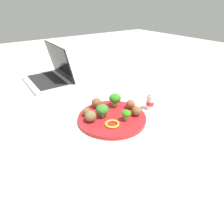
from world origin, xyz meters
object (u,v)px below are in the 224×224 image
object	(u,v)px
broccoli_floret_mid_left	(115,99)
meatball_back_left	(97,103)
meatball_mid_right	(130,104)
laptop	(51,75)
meatball_center	(86,112)
meatball_far_rim	(91,116)
pepper_ring_back_left	(112,124)
meatball_back_right	(136,111)
knife	(52,144)
fork	(55,150)
yogurt_bottle	(150,102)
plate	(112,118)
broccoli_floret_center	(102,110)
napkin	(56,147)
broccoli_floret_far_rim	(126,114)

from	to	relation	value
broccoli_floret_mid_left	meatball_back_left	bearing A→B (deg)	-29.30
meatball_mid_right	laptop	distance (m)	0.57
meatball_back_left	meatball_center	bearing A→B (deg)	26.79
meatball_far_rim	pepper_ring_back_left	bearing A→B (deg)	126.66
meatball_back_right	laptop	size ratio (longest dim) A/B	0.12
broccoli_floret_mid_left	pepper_ring_back_left	world-z (taller)	broccoli_floret_mid_left
meatball_far_rim	meatball_back_left	xyz separation A→B (m)	(-0.08, -0.08, -0.00)
meatball_back_right	knife	world-z (taller)	meatball_back_right
pepper_ring_back_left	fork	world-z (taller)	pepper_ring_back_left
yogurt_bottle	plate	bearing A→B (deg)	-8.05
broccoli_floret_center	fork	world-z (taller)	broccoli_floret_center
napkin	laptop	distance (m)	0.62
meatball_center	meatball_mid_right	bearing A→B (deg)	162.56
laptop	napkin	bearing A→B (deg)	70.80
yogurt_bottle	laptop	distance (m)	0.63
meatball_back_left	yogurt_bottle	xyz separation A→B (m)	(-0.20, 0.13, -0.00)
meatball_back_left	broccoli_floret_mid_left	bearing A→B (deg)	150.70
broccoli_floret_mid_left	meatball_center	xyz separation A→B (m)	(0.14, -0.00, -0.02)
laptop	meatball_back_left	bearing A→B (deg)	94.91
yogurt_bottle	knife	bearing A→B (deg)	-1.86
broccoli_floret_far_rim	yogurt_bottle	distance (m)	0.17
pepper_ring_back_left	knife	world-z (taller)	pepper_ring_back_left
meatball_mid_right	yogurt_bottle	distance (m)	0.09
laptop	knife	bearing A→B (deg)	69.70
meatball_back_left	knife	size ratio (longest dim) A/B	0.30
meatball_far_rim	meatball_center	size ratio (longest dim) A/B	1.32
fork	knife	xyz separation A→B (m)	(-0.00, -0.04, -0.00)
broccoli_floret_center	knife	world-z (taller)	broccoli_floret_center
laptop	fork	bearing A→B (deg)	70.54
meatball_center	laptop	world-z (taller)	laptop
meatball_back_left	knife	xyz separation A→B (m)	(0.25, 0.11, -0.03)
broccoli_floret_far_rim	laptop	world-z (taller)	laptop
broccoli_floret_center	napkin	bearing A→B (deg)	13.31
plate	broccoli_floret_center	xyz separation A→B (m)	(0.03, -0.02, 0.04)
broccoli_floret_center	meatball_far_rim	xyz separation A→B (m)	(0.06, 0.00, -0.01)
pepper_ring_back_left	napkin	xyz separation A→B (m)	(0.22, -0.02, -0.02)
plate	broccoli_floret_far_rim	bearing A→B (deg)	116.80
plate	meatball_back_left	xyz separation A→B (m)	(0.01, -0.10, 0.03)
knife	napkin	bearing A→B (deg)	106.57
broccoli_floret_mid_left	meatball_back_left	world-z (taller)	broccoli_floret_mid_left
meatball_far_rim	meatball_mid_right	world-z (taller)	meatball_far_rim
broccoli_floret_mid_left	laptop	xyz separation A→B (m)	(0.11, -0.49, -0.01)
knife	plate	bearing A→B (deg)	-177.26
broccoli_floret_mid_left	meatball_far_rim	bearing A→B (deg)	15.56
meatball_back_right	laptop	world-z (taller)	laptop
broccoli_floret_center	meatball_center	size ratio (longest dim) A/B	1.59
napkin	yogurt_bottle	bearing A→B (deg)	-179.43
broccoli_floret_center	pepper_ring_back_left	size ratio (longest dim) A/B	0.97
meatball_far_rim	knife	xyz separation A→B (m)	(0.17, 0.03, -0.03)
broccoli_floret_center	fork	xyz separation A→B (m)	(0.23, 0.07, -0.04)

